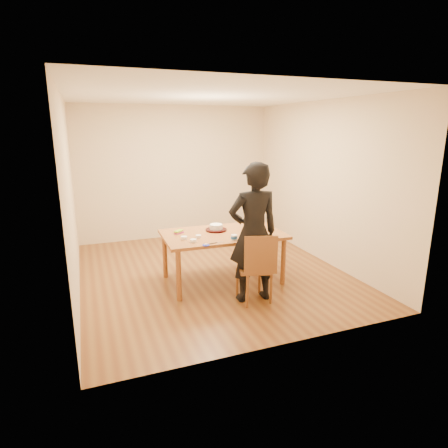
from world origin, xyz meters
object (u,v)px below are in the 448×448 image
object	(u,v)px
person	(253,233)
cake	(216,227)
dining_chair	(254,269)
dining_table	(223,234)
cake_plate	(216,230)

from	to	relation	value
person	cake	bearing A→B (deg)	-74.59
person	dining_chair	bearing A→B (deg)	92.92
dining_table	cake_plate	size ratio (longest dim) A/B	5.47
dining_table	cake	size ratio (longest dim) A/B	9.01
cake	dining_table	bearing A→B (deg)	-73.58
cake	person	size ratio (longest dim) A/B	0.10
cake	dining_chair	bearing A→B (deg)	-78.09
dining_chair	person	bearing A→B (deg)	106.24
cake_plate	person	size ratio (longest dim) A/B	0.17
dining_table	dining_chair	bearing A→B (deg)	-77.43
dining_table	cake_plate	distance (m)	0.17
dining_chair	person	world-z (taller)	person
cake	person	xyz separation A→B (m)	(0.20, -0.89, 0.12)
dining_table	cake_plate	bearing A→B (deg)	108.03
cake_plate	dining_chair	bearing A→B (deg)	-78.09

